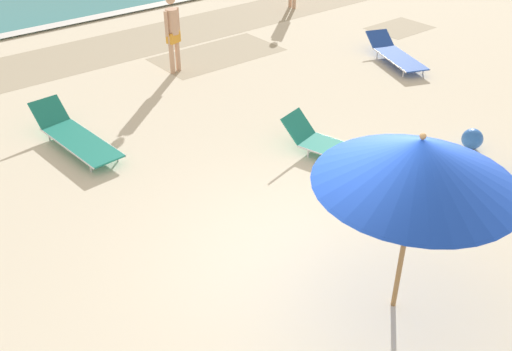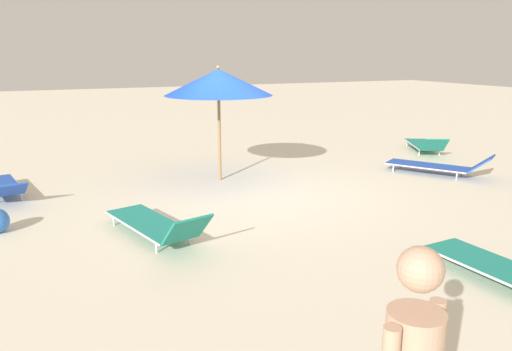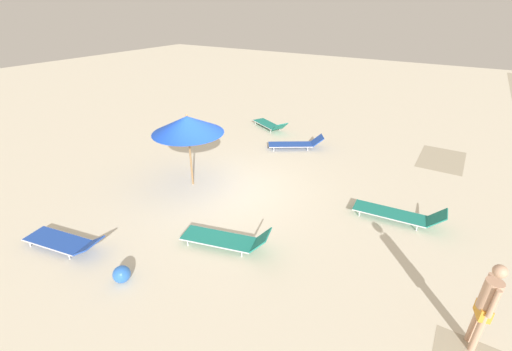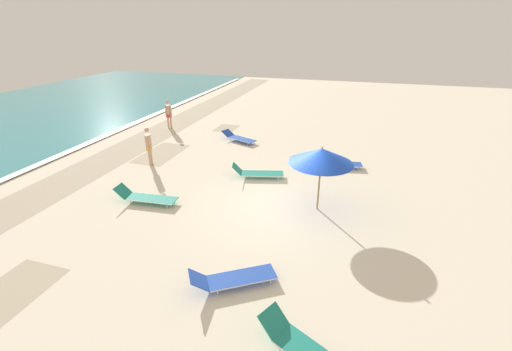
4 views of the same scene
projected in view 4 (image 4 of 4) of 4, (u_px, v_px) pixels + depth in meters
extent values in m
cube|color=beige|center=(287.00, 209.00, 12.30)|extent=(60.00, 60.00, 0.16)
cube|color=#B3A68B|center=(75.00, 176.00, 14.72)|extent=(57.00, 2.20, 0.00)
cube|color=#B3A68B|center=(8.00, 295.00, 8.31)|extent=(2.40, 1.53, 0.00)
cube|color=#B3A68B|center=(161.00, 154.00, 17.27)|extent=(3.13, 1.68, 0.00)
cube|color=#B3A68B|center=(226.00, 128.00, 21.38)|extent=(1.67, 1.25, 0.00)
cube|color=white|center=(29.00, 168.00, 15.36)|extent=(56.00, 0.44, 0.01)
cylinder|color=#9E7547|center=(319.00, 183.00, 11.74)|extent=(0.06, 0.06, 2.01)
cone|color=blue|center=(321.00, 156.00, 11.33)|extent=(2.18, 2.18, 0.52)
cylinder|color=#13359C|center=(321.00, 163.00, 11.43)|extent=(2.11, 2.11, 0.01)
sphere|color=#9E7547|center=(322.00, 148.00, 11.21)|extent=(0.07, 0.07, 0.07)
cube|color=#1E8475|center=(152.00, 199.00, 12.49)|extent=(0.75, 1.92, 0.03)
cylinder|color=silver|center=(148.00, 202.00, 12.22)|extent=(0.18, 1.87, 0.03)
cylinder|color=silver|center=(156.00, 195.00, 12.75)|extent=(0.18, 1.87, 0.03)
cube|color=#1E8475|center=(123.00, 191.00, 12.63)|extent=(0.61, 0.46, 0.40)
cylinder|color=silver|center=(167.00, 206.00, 12.16)|extent=(0.03, 0.03, 0.16)
cylinder|color=silver|center=(173.00, 200.00, 12.61)|extent=(0.03, 0.03, 0.16)
cylinder|color=silver|center=(130.00, 202.00, 12.44)|extent=(0.03, 0.03, 0.16)
cylinder|color=silver|center=(137.00, 196.00, 12.90)|extent=(0.03, 0.03, 0.16)
cylinder|color=silver|center=(324.00, 348.00, 6.76)|extent=(0.80, 1.53, 0.03)
cube|color=#1E8475|center=(274.00, 320.00, 7.16)|extent=(0.71, 0.65, 0.38)
cylinder|color=silver|center=(280.00, 349.00, 6.85)|extent=(0.03, 0.03, 0.16)
cylinder|color=silver|center=(295.00, 333.00, 7.19)|extent=(0.03, 0.03, 0.16)
cube|color=blue|center=(242.00, 277.00, 8.63)|extent=(1.44, 1.77, 0.03)
cylinder|color=silver|center=(245.00, 285.00, 8.37)|extent=(0.96, 1.46, 0.03)
cylinder|color=silver|center=(239.00, 270.00, 8.90)|extent=(0.96, 1.46, 0.03)
cube|color=blue|center=(199.00, 280.00, 8.29)|extent=(0.73, 0.69, 0.37)
cylinder|color=silver|center=(270.00, 282.00, 8.62)|extent=(0.03, 0.03, 0.16)
cylinder|color=silver|center=(264.00, 269.00, 9.07)|extent=(0.03, 0.03, 0.16)
cylinder|color=silver|center=(218.00, 292.00, 8.28)|extent=(0.03, 0.03, 0.16)
cylinder|color=silver|center=(214.00, 279.00, 8.73)|extent=(0.03, 0.03, 0.16)
cube|color=#1E8475|center=(262.00, 173.00, 14.56)|extent=(1.03, 1.87, 0.03)
cylinder|color=silver|center=(262.00, 176.00, 14.28)|extent=(0.48, 1.73, 0.03)
cylinder|color=silver|center=(263.00, 171.00, 14.83)|extent=(0.48, 1.73, 0.03)
cube|color=#1E8475|center=(237.00, 169.00, 14.51)|extent=(0.66, 0.53, 0.42)
cylinder|color=silver|center=(279.00, 178.00, 14.34)|extent=(0.03, 0.03, 0.16)
cylinder|color=silver|center=(279.00, 173.00, 14.80)|extent=(0.03, 0.03, 0.16)
cylinder|color=silver|center=(246.00, 178.00, 14.39)|extent=(0.03, 0.03, 0.16)
cylinder|color=silver|center=(247.00, 173.00, 14.85)|extent=(0.03, 0.03, 0.16)
cube|color=blue|center=(344.00, 164.00, 15.53)|extent=(0.89, 1.69, 0.03)
cylinder|color=silver|center=(345.00, 167.00, 15.26)|extent=(0.33, 1.59, 0.03)
cylinder|color=silver|center=(343.00, 162.00, 15.80)|extent=(0.33, 1.59, 0.03)
cube|color=blue|center=(321.00, 160.00, 15.58)|extent=(0.66, 0.58, 0.31)
cylinder|color=silver|center=(359.00, 169.00, 15.28)|extent=(0.03, 0.03, 0.16)
cylinder|color=silver|center=(357.00, 164.00, 15.74)|extent=(0.03, 0.03, 0.16)
cylinder|color=silver|center=(330.00, 167.00, 15.40)|extent=(0.03, 0.03, 0.16)
cylinder|color=silver|center=(329.00, 163.00, 15.86)|extent=(0.03, 0.03, 0.16)
cube|color=blue|center=(242.00, 139.00, 18.85)|extent=(1.17, 1.74, 0.03)
cylinder|color=silver|center=(238.00, 140.00, 18.64)|extent=(0.64, 1.53, 0.03)
cylinder|color=silver|center=(245.00, 138.00, 19.06)|extent=(0.64, 1.53, 0.03)
cube|color=blue|center=(228.00, 133.00, 19.40)|extent=(0.72, 0.67, 0.30)
cylinder|color=silver|center=(248.00, 144.00, 18.34)|extent=(0.03, 0.03, 0.16)
cylinder|color=silver|center=(254.00, 142.00, 18.70)|extent=(0.03, 0.03, 0.16)
cylinder|color=silver|center=(230.00, 140.00, 19.07)|extent=(0.03, 0.03, 0.16)
cylinder|color=silver|center=(236.00, 137.00, 19.44)|extent=(0.03, 0.03, 0.16)
cylinder|color=tan|center=(171.00, 121.00, 21.18)|extent=(0.11, 0.11, 0.90)
cylinder|color=tan|center=(168.00, 121.00, 21.25)|extent=(0.11, 0.11, 0.90)
cube|color=#D13D4C|center=(169.00, 115.00, 21.07)|extent=(0.20, 0.31, 0.24)
cylinder|color=tan|center=(168.00, 110.00, 20.92)|extent=(0.27, 0.27, 0.55)
cylinder|color=tan|center=(171.00, 110.00, 20.86)|extent=(0.08, 0.08, 0.55)
cylinder|color=tan|center=(166.00, 109.00, 20.99)|extent=(0.08, 0.08, 0.55)
sphere|color=tan|center=(167.00, 102.00, 20.72)|extent=(0.21, 0.21, 0.21)
cylinder|color=tan|center=(151.00, 155.00, 15.85)|extent=(0.11, 0.11, 0.90)
cylinder|color=tan|center=(150.00, 156.00, 15.67)|extent=(0.11, 0.11, 0.90)
cube|color=gold|center=(149.00, 148.00, 15.61)|extent=(0.34, 0.26, 0.24)
cylinder|color=tan|center=(148.00, 140.00, 15.47)|extent=(0.27, 0.27, 0.55)
cylinder|color=tan|center=(149.00, 139.00, 15.64)|extent=(0.08, 0.08, 0.55)
cylinder|color=tan|center=(147.00, 142.00, 15.30)|extent=(0.08, 0.08, 0.55)
sphere|color=tan|center=(147.00, 130.00, 15.27)|extent=(0.21, 0.21, 0.21)
sphere|color=blue|center=(294.00, 159.00, 16.08)|extent=(0.37, 0.37, 0.37)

